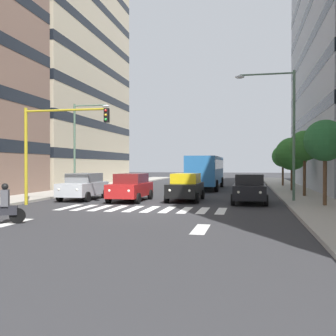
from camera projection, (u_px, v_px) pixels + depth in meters
name	position (u px, v px, depth m)	size (l,w,h in m)	color
ground_plane	(142.00, 209.00, 19.75)	(180.00, 180.00, 0.00)	#2D2D30
sidewalk_left	(329.00, 212.00, 17.91)	(3.24, 90.00, 0.15)	#9E998E
building_right_block_0	(55.00, 53.00, 43.49)	(10.86, 20.94, 29.75)	beige
crosswalk_markings	(142.00, 209.00, 19.75)	(8.55, 2.80, 0.01)	silver
lane_arrow_0	(201.00, 229.00, 13.61)	(0.50, 2.20, 0.01)	silver
lane_arrow_1	(13.00, 223.00, 15.12)	(0.50, 2.20, 0.01)	silver
car_0	(249.00, 188.00, 22.76)	(2.02, 4.44, 1.72)	black
car_1	(186.00, 187.00, 24.17)	(2.02, 4.44, 1.72)	black
car_2	(131.00, 187.00, 24.00)	(2.02, 4.44, 1.72)	maroon
car_3	(84.00, 186.00, 24.98)	(2.02, 4.44, 1.72)	#B2B7BC
bus_behind_traffic	(206.00, 169.00, 35.90)	(2.78, 10.50, 3.00)	#286BAD
motorcycle_with_rider	(3.00, 207.00, 14.82)	(1.59, 0.79, 1.57)	black
traffic_light_gantry	(50.00, 138.00, 21.50)	(5.05, 0.36, 5.50)	#AD991E
street_lamp_left	(284.00, 121.00, 22.92)	(3.53, 0.28, 7.72)	#4C6B56
street_lamp_right	(80.00, 138.00, 30.07)	(2.94, 0.28, 6.88)	#4C6B56
street_tree_0	(325.00, 141.00, 20.15)	(2.18, 2.18, 4.49)	#513823
street_tree_1	(305.00, 146.00, 26.25)	(2.08, 2.08, 4.46)	#513823
street_tree_2	(292.00, 154.00, 31.74)	(2.70, 2.70, 4.37)	#513823
street_tree_3	(283.00, 156.00, 38.97)	(2.19, 2.19, 4.07)	#513823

